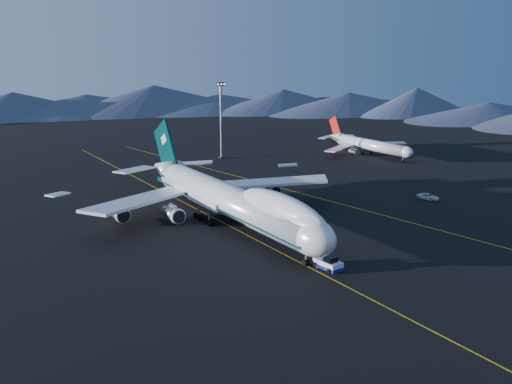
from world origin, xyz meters
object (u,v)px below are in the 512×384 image
second_jet (368,145)px  floodlight_mast (221,120)px  boeing_747 (229,199)px  pushback_tug (328,264)px  service_van (428,197)px

second_jet → floodlight_mast: (-46.44, 21.74, 9.25)m
boeing_747 → pushback_tug: boeing_747 is taller
second_jet → boeing_747: bearing=-134.7°
boeing_747 → floodlight_mast: size_ratio=2.86×
pushback_tug → floodlight_mast: (33.33, 98.21, 12.14)m
pushback_tug → floodlight_mast: size_ratio=0.21×
pushback_tug → service_van: 54.48m
second_jet → pushback_tug: bearing=-120.6°
second_jet → service_van: second_jet is taller
boeing_747 → service_van: bearing=-7.8°
boeing_747 → floodlight_mast: floodlight_mast is taller
boeing_747 → service_van: boeing_747 is taller
floodlight_mast → boeing_747: bearing=-117.5°
pushback_tug → floodlight_mast: bearing=67.6°
second_jet → floodlight_mast: floodlight_mast is taller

